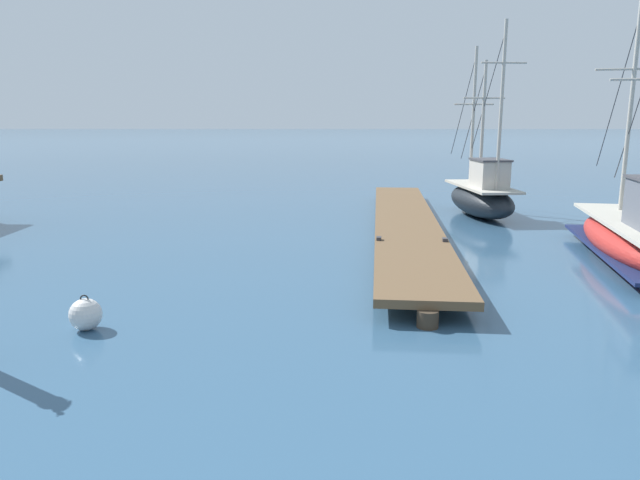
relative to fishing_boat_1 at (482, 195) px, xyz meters
name	(u,v)px	position (x,y,z in m)	size (l,w,h in m)	color
floating_dock	(406,221)	(-3.10, -3.18, -0.39)	(3.25, 16.57, 0.53)	brown
fishing_boat_1	(482,195)	(0.00, 0.00, 0.00)	(1.99, 6.19, 6.39)	black
mooring_buoy	(86,314)	(-9.40, -11.45, -0.49)	(0.52, 0.52, 0.60)	silver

